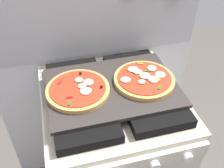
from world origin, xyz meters
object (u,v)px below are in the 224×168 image
object	(u,v)px
stove	(112,153)
pizza_right	(144,79)
pizza_left	(78,90)
baking_tray	(112,87)

from	to	relation	value
stove	pizza_right	bearing A→B (deg)	-1.15
stove	pizza_left	world-z (taller)	pizza_left
stove	pizza_left	xyz separation A→B (m)	(-0.14, -0.00, 0.48)
baking_tray	pizza_right	size ratio (longest dim) A/B	2.10
stove	baking_tray	distance (m)	0.46
baking_tray	pizza_left	size ratio (longest dim) A/B	2.10
baking_tray	pizza_left	bearing A→B (deg)	-178.92
pizza_right	baking_tray	bearing A→B (deg)	178.18
stove	pizza_right	world-z (taller)	pizza_right
pizza_left	pizza_right	size ratio (longest dim) A/B	1.00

